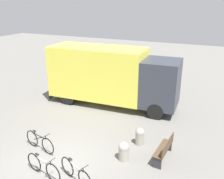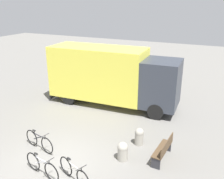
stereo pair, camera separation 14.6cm
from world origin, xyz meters
TOP-DOWN VIEW (x-y plane):
  - ground_plane at (0.00, 0.00)m, footprint 60.00×60.00m
  - delivery_truck at (-0.57, 6.12)m, footprint 7.69×2.55m
  - park_bench at (3.67, 1.98)m, footprint 0.50×1.48m
  - bicycle_near at (-1.22, 0.48)m, footprint 1.71×0.51m
  - bicycle_middle at (-0.00, -0.78)m, footprint 1.71×0.50m
  - bicycle_far at (1.21, -0.57)m, footprint 1.63×0.70m
  - bollard_near_bench at (2.22, 1.30)m, footprint 0.42×0.42m
  - bollard_far_bench at (2.44, 2.62)m, footprint 0.39×0.39m

SIDE VIEW (x-z plane):
  - ground_plane at x=0.00m, z-range 0.00..0.00m
  - bicycle_near at x=-1.22m, z-range -0.02..0.79m
  - bicycle_middle at x=0.00m, z-range -0.02..0.79m
  - bicycle_far at x=1.21m, z-range -0.02..0.79m
  - bollard_near_bench at x=2.22m, z-range 0.02..0.79m
  - bollard_far_bench at x=2.44m, z-range 0.03..0.80m
  - park_bench at x=3.67m, z-range 0.03..0.92m
  - delivery_truck at x=-0.57m, z-range 0.14..3.53m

